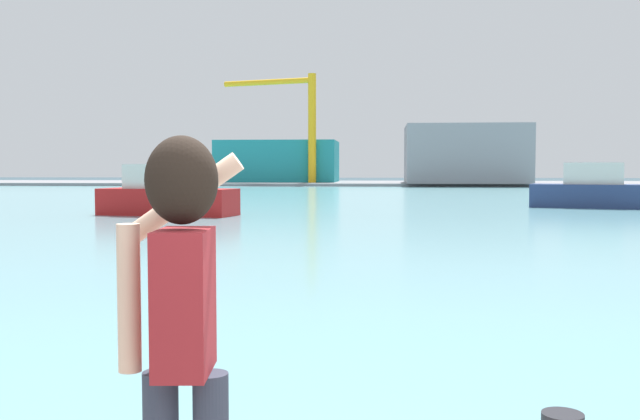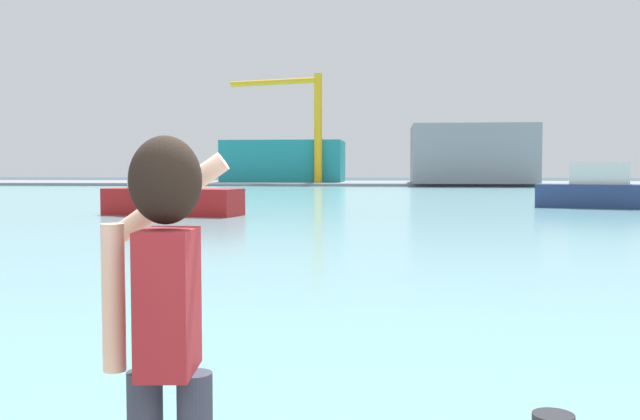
{
  "view_description": "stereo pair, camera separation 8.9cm",
  "coord_description": "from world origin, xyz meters",
  "px_view_note": "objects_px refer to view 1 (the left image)",
  "views": [
    {
      "loc": [
        -0.08,
        -2.18,
        2.17
      ],
      "look_at": [
        -0.92,
        7.28,
        1.62
      ],
      "focal_mm": 40.5,
      "sensor_mm": 36.0,
      "label": 1
    },
    {
      "loc": [
        0.01,
        -2.17,
        2.17
      ],
      "look_at": [
        -0.92,
        7.28,
        1.62
      ],
      "focal_mm": 40.5,
      "sensor_mm": 36.0,
      "label": 2
    }
  ],
  "objects_px": {
    "warehouse_right": "(465,154)",
    "port_crane": "(298,114)",
    "person_photographer": "(182,310)",
    "boat_moored": "(165,197)",
    "boat_moored_2": "(611,192)",
    "warehouse_left": "(278,161)"
  },
  "relations": [
    {
      "from": "person_photographer",
      "to": "boat_moored",
      "type": "relative_size",
      "value": 0.26
    },
    {
      "from": "boat_moored",
      "to": "boat_moored_2",
      "type": "bearing_deg",
      "value": 31.66
    },
    {
      "from": "person_photographer",
      "to": "boat_moored_2",
      "type": "height_order",
      "value": "boat_moored_2"
    },
    {
      "from": "warehouse_left",
      "to": "port_crane",
      "type": "distance_m",
      "value": 8.33
    },
    {
      "from": "warehouse_left",
      "to": "port_crane",
      "type": "relative_size",
      "value": 1.15
    },
    {
      "from": "warehouse_right",
      "to": "port_crane",
      "type": "xyz_separation_m",
      "value": [
        -20.49,
        0.69,
        5.08
      ]
    },
    {
      "from": "boat_moored_2",
      "to": "warehouse_left",
      "type": "xyz_separation_m",
      "value": [
        -26.07,
        54.74,
        2.15
      ]
    },
    {
      "from": "port_crane",
      "to": "boat_moored_2",
      "type": "bearing_deg",
      "value": -65.36
    },
    {
      "from": "boat_moored",
      "to": "warehouse_right",
      "type": "xyz_separation_m",
      "value": [
        19.78,
        56.99,
        2.98
      ]
    },
    {
      "from": "warehouse_left",
      "to": "boat_moored",
      "type": "bearing_deg",
      "value": -86.39
    },
    {
      "from": "warehouse_left",
      "to": "boat_moored_2",
      "type": "bearing_deg",
      "value": -64.53
    },
    {
      "from": "boat_moored_2",
      "to": "warehouse_left",
      "type": "relative_size",
      "value": 0.58
    },
    {
      "from": "boat_moored",
      "to": "boat_moored_2",
      "type": "xyz_separation_m",
      "value": [
        22.13,
        7.89,
        0.04
      ]
    },
    {
      "from": "boat_moored",
      "to": "port_crane",
      "type": "relative_size",
      "value": 0.49
    },
    {
      "from": "warehouse_left",
      "to": "warehouse_right",
      "type": "height_order",
      "value": "warehouse_right"
    },
    {
      "from": "boat_moored_2",
      "to": "port_crane",
      "type": "height_order",
      "value": "port_crane"
    },
    {
      "from": "person_photographer",
      "to": "port_crane",
      "type": "height_order",
      "value": "port_crane"
    },
    {
      "from": "boat_moored_2",
      "to": "boat_moored",
      "type": "bearing_deg",
      "value": -142.67
    },
    {
      "from": "boat_moored_2",
      "to": "port_crane",
      "type": "relative_size",
      "value": 0.66
    },
    {
      "from": "boat_moored",
      "to": "warehouse_right",
      "type": "height_order",
      "value": "warehouse_right"
    },
    {
      "from": "person_photographer",
      "to": "port_crane",
      "type": "relative_size",
      "value": 0.13
    },
    {
      "from": "warehouse_left",
      "to": "person_photographer",
      "type": "bearing_deg",
      "value": -81.88
    }
  ]
}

